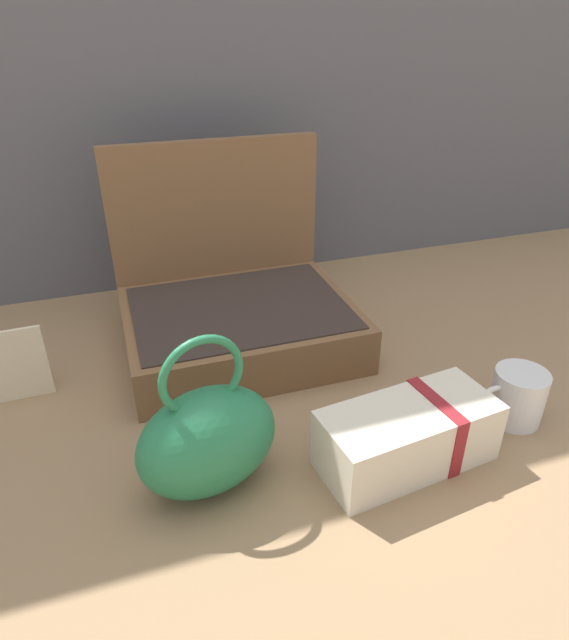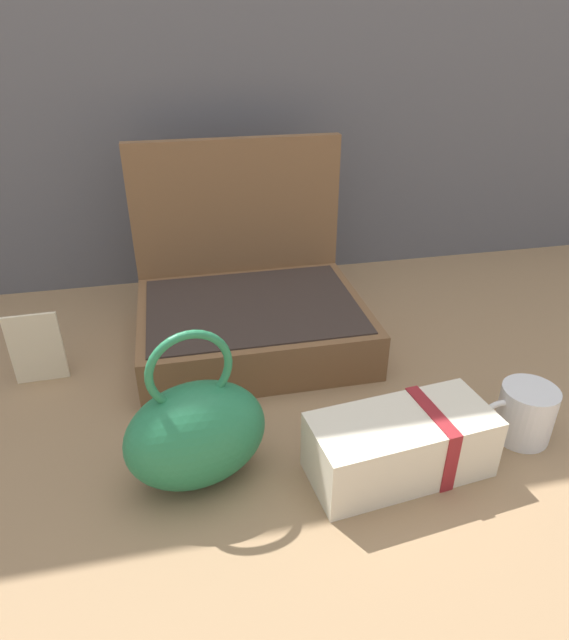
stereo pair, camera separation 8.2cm
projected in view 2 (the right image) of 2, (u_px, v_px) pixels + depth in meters
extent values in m
plane|color=#8C6D4C|center=(292.00, 404.00, 0.93)|extent=(6.00, 6.00, 0.00)
cube|color=brown|center=(253.00, 327.00, 1.07)|extent=(0.43, 0.33, 0.09)
cube|color=#332823|center=(252.00, 305.00, 1.05)|extent=(0.40, 0.30, 0.00)
cube|color=brown|center=(238.00, 228.00, 1.15)|extent=(0.43, 0.02, 0.37)
ellipsoid|color=#237247|center=(196.00, 435.00, 0.75)|extent=(0.22, 0.16, 0.16)
torus|color=#237247|center=(190.00, 370.00, 0.69)|extent=(0.11, 0.04, 0.12)
cube|color=beige|center=(400.00, 445.00, 0.77)|extent=(0.27, 0.14, 0.10)
cube|color=maroon|center=(428.00, 438.00, 0.79)|extent=(0.03, 0.12, 0.10)
cylinder|color=silver|center=(525.00, 413.00, 0.84)|extent=(0.08, 0.08, 0.09)
torus|color=silver|center=(498.00, 417.00, 0.83)|extent=(0.06, 0.01, 0.06)
cube|color=beige|center=(36.00, 348.00, 0.96)|extent=(0.09, 0.01, 0.13)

